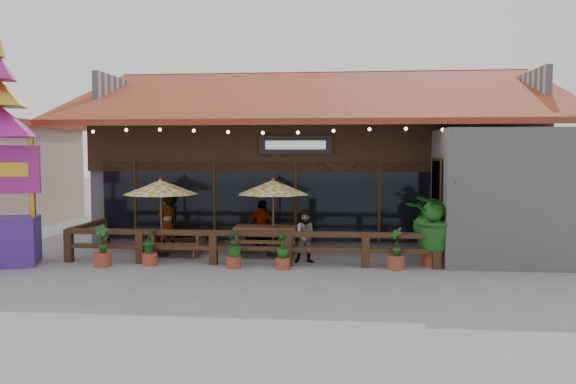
# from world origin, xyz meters

# --- Properties ---
(ground) EXTENTS (100.00, 100.00, 0.00)m
(ground) POSITION_xyz_m (0.00, 0.00, 0.00)
(ground) COLOR gray
(ground) RESTS_ON ground
(restaurant_building) EXTENTS (15.50, 14.73, 6.09)m
(restaurant_building) POSITION_xyz_m (0.26, 6.61, 2.21)
(restaurant_building) COLOR #9F9FA3
(restaurant_building) RESTS_ON ground
(patio_railing) EXTENTS (10.00, 2.60, 0.92)m
(patio_railing) POSITION_xyz_m (-2.25, -0.27, 0.61)
(patio_railing) COLOR #412817
(patio_railing) RESTS_ON ground
(umbrella_left) EXTENTS (2.66, 2.66, 2.27)m
(umbrella_left) POSITION_xyz_m (-4.27, 0.61, 1.98)
(umbrella_left) COLOR brown
(umbrella_left) RESTS_ON ground
(umbrella_right) EXTENTS (2.56, 2.56, 2.26)m
(umbrella_right) POSITION_xyz_m (-1.07, 0.94, 1.97)
(umbrella_right) COLOR brown
(umbrella_right) RESTS_ON ground
(picnic_table_left) EXTENTS (1.53, 1.35, 0.70)m
(picnic_table_left) POSITION_xyz_m (-3.85, 0.74, 0.47)
(picnic_table_left) COLOR brown
(picnic_table_left) RESTS_ON ground
(picnic_table_right) EXTENTS (1.79, 1.54, 0.86)m
(picnic_table_right) POSITION_xyz_m (-1.30, 0.96, 0.58)
(picnic_table_right) COLOR brown
(picnic_table_right) RESTS_ON ground
(tropical_plant) EXTENTS (2.14, 2.14, 2.24)m
(tropical_plant) POSITION_xyz_m (3.30, -0.17, 1.28)
(tropical_plant) COLOR brown
(tropical_plant) RESTS_ON ground
(diner_a) EXTENTS (0.71, 0.68, 1.64)m
(diner_a) POSITION_xyz_m (-4.41, 1.62, 0.82)
(diner_a) COLOR #342210
(diner_a) RESTS_ON ground
(diner_b) EXTENTS (0.78, 0.65, 1.45)m
(diner_b) POSITION_xyz_m (-0.04, -0.04, 0.73)
(diner_b) COLOR #342210
(diner_b) RESTS_ON ground
(diner_c) EXTENTS (0.96, 0.59, 1.53)m
(diner_c) POSITION_xyz_m (-1.50, 1.65, 0.77)
(diner_c) COLOR #342210
(diner_c) RESTS_ON ground
(planter_a) EXTENTS (0.45, 0.45, 1.10)m
(planter_a) POSITION_xyz_m (-5.33, -1.01, 0.46)
(planter_a) COLOR brown
(planter_a) RESTS_ON ground
(planter_b) EXTENTS (0.40, 0.43, 0.99)m
(planter_b) POSITION_xyz_m (-4.17, -0.71, 0.45)
(planter_b) COLOR brown
(planter_b) RESTS_ON ground
(planter_c) EXTENTS (0.75, 0.74, 0.94)m
(planter_c) POSITION_xyz_m (-1.88, -0.90, 0.53)
(planter_c) COLOR brown
(planter_c) RESTS_ON ground
(planter_d) EXTENTS (0.46, 0.46, 0.91)m
(planter_d) POSITION_xyz_m (-0.61, -0.92, 0.44)
(planter_d) COLOR brown
(planter_d) RESTS_ON ground
(planter_e) EXTENTS (0.44, 0.46, 1.08)m
(planter_e) POSITION_xyz_m (2.26, -0.68, 0.45)
(planter_e) COLOR brown
(planter_e) RESTS_ON ground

